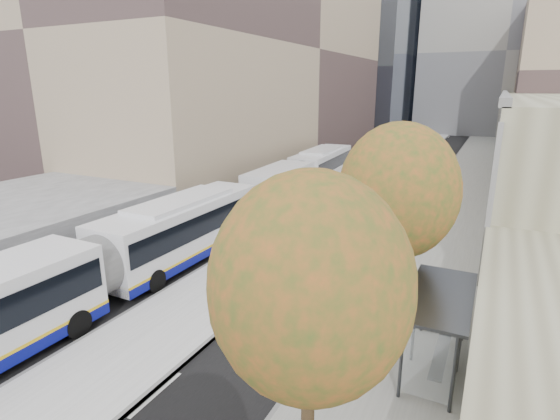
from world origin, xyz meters
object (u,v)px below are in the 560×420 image
Objects in this scene: bus_shelter at (446,308)px; distant_car at (368,156)px; bus_near at (121,256)px; bus_far at (306,174)px.

distant_car is at bearing 108.47° from bus_shelter.
bus_shelter is at bearing 1.68° from bus_near.
bus_near is 5.47× the size of distant_car.
bus_shelter is 24.54m from bus_far.
bus_near reaches higher than bus_shelter.
distant_car is at bearing 90.38° from bus_near.
bus_shelter is 42.37m from distant_car.
bus_shelter reaches higher than distant_car.
bus_far is at bearing 90.64° from bus_near.
distant_car is (-0.17, 40.52, -1.13)m from bus_near.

